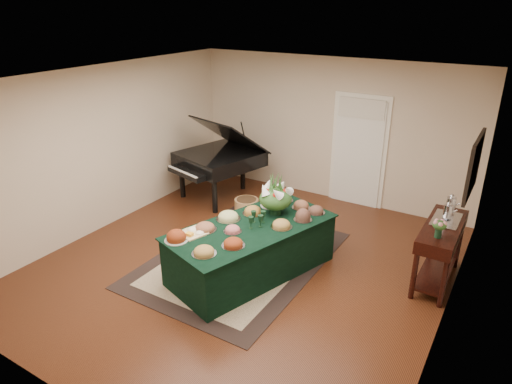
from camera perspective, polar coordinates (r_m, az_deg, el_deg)
The scene contains 14 objects.
ground at distance 6.88m, azimuth -1.32°, elevation -8.93°, with size 6.00×6.00×0.00m, color black.
area_rug at distance 6.98m, azimuth -2.00°, elevation -8.33°, with size 2.29×3.20×0.01m.
kitchen_doorway at distance 8.69m, azimuth 12.69°, elevation 4.88°, with size 1.05×0.07×2.10m.
buffet_table at distance 6.49m, azimuth -0.54°, elevation -7.16°, with size 1.79×2.60×0.74m.
food_platters at distance 6.38m, azimuth -0.60°, elevation -3.52°, with size 1.49×2.22×0.13m.
cutting_board at distance 6.16m, azimuth -7.78°, elevation -4.84°, with size 0.40×0.40×0.10m.
green_goblets at distance 6.30m, azimuth 0.13°, elevation -3.41°, with size 0.23×0.32×0.18m.
floral_centerpiece at distance 6.57m, azimuth 2.47°, elevation -0.36°, with size 0.50×0.50×0.50m.
grand_piano at distance 8.85m, azimuth -4.64°, elevation 4.19°, with size 1.71×1.81×1.63m.
wicker_basket at distance 8.35m, azimuth -1.19°, elevation -1.80°, with size 0.44×0.44×0.28m, color olive.
mahogany_sideboard at distance 6.61m, azimuth 22.15°, elevation -5.37°, with size 0.45×1.31×0.88m.
tea_service at distance 6.73m, azimuth 22.97°, elevation -2.02°, with size 0.34×0.58×0.30m.
pink_bouquet at distance 6.10m, azimuth 21.95°, elevation -3.92°, with size 0.19×0.19×0.25m.
wall_painting at distance 6.19m, azimuth 25.59°, elevation 2.97°, with size 0.05×0.95×0.75m.
Camera 1 is at (3.17, -4.91, 3.62)m, focal length 32.00 mm.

